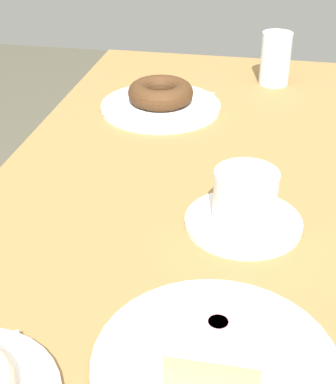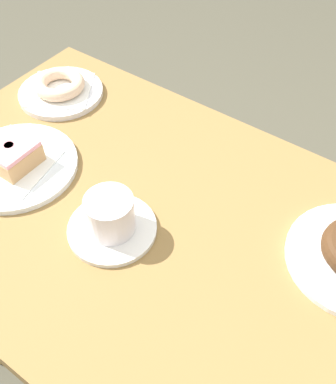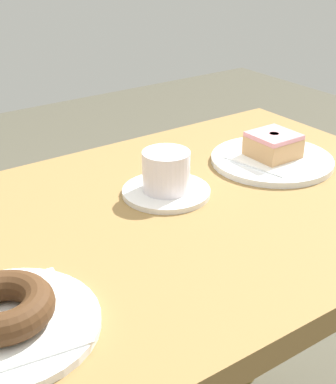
# 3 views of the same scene
# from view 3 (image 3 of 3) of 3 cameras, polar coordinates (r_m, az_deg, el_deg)

# --- Properties ---
(table) EXTENTS (1.18, 0.65, 0.78)m
(table) POSITION_cam_3_polar(r_m,az_deg,el_deg) (0.97, -3.81, -10.12)
(table) COLOR olive
(table) RESTS_ON ground_plane
(plate_chocolate_ring) EXTENTS (0.23, 0.23, 0.01)m
(plate_chocolate_ring) POSITION_cam_3_polar(r_m,az_deg,el_deg) (0.72, -15.92, -12.68)
(plate_chocolate_ring) COLOR white
(plate_chocolate_ring) RESTS_ON table
(napkin_chocolate_ring) EXTENTS (0.19, 0.19, 0.00)m
(napkin_chocolate_ring) POSITION_cam_3_polar(r_m,az_deg,el_deg) (0.72, -15.99, -12.24)
(napkin_chocolate_ring) COLOR white
(napkin_chocolate_ring) RESTS_ON plate_chocolate_ring
(donut_chocolate_ring) EXTENTS (0.12, 0.12, 0.04)m
(donut_chocolate_ring) POSITION_cam_3_polar(r_m,az_deg,el_deg) (0.70, -16.20, -10.90)
(donut_chocolate_ring) COLOR #412814
(donut_chocolate_ring) RESTS_ON napkin_chocolate_ring
(plate_glazed_square) EXTENTS (0.24, 0.24, 0.01)m
(plate_glazed_square) POSITION_cam_3_polar(r_m,az_deg,el_deg) (1.15, 10.32, 3.16)
(plate_glazed_square) COLOR white
(plate_glazed_square) RESTS_ON table
(napkin_glazed_square) EXTENTS (0.16, 0.16, 0.00)m
(napkin_glazed_square) POSITION_cam_3_polar(r_m,az_deg,el_deg) (1.14, 10.35, 3.50)
(napkin_glazed_square) COLOR white
(napkin_glazed_square) RESTS_ON plate_glazed_square
(donut_glazed_square) EXTENTS (0.09, 0.09, 0.05)m
(donut_glazed_square) POSITION_cam_3_polar(r_m,az_deg,el_deg) (1.13, 10.45, 4.66)
(donut_glazed_square) COLOR tan
(donut_glazed_square) RESTS_ON napkin_glazed_square
(coffee_cup) EXTENTS (0.15, 0.15, 0.08)m
(coffee_cup) POSITION_cam_3_polar(r_m,az_deg,el_deg) (0.99, -0.18, 1.51)
(coffee_cup) COLOR silver
(coffee_cup) RESTS_ON table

